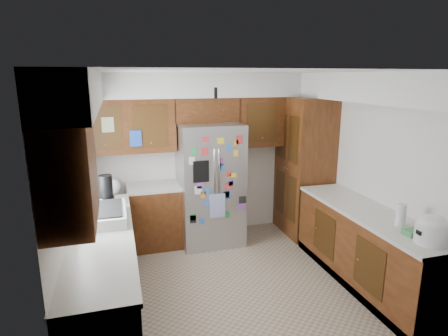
{
  "coord_description": "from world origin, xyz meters",
  "views": [
    {
      "loc": [
        -1.28,
        -3.95,
        2.45
      ],
      "look_at": [
        -0.04,
        0.35,
        1.35
      ],
      "focal_mm": 30.0,
      "sensor_mm": 36.0,
      "label": 1
    }
  ],
  "objects_px": {
    "rice_cooker": "(432,229)",
    "paper_towel": "(401,215)",
    "fridge": "(210,184)",
    "pantry": "(304,167)"
  },
  "relations": [
    {
      "from": "pantry",
      "to": "paper_towel",
      "type": "bearing_deg",
      "value": -89.4
    },
    {
      "from": "pantry",
      "to": "fridge",
      "type": "height_order",
      "value": "pantry"
    },
    {
      "from": "paper_towel",
      "to": "pantry",
      "type": "bearing_deg",
      "value": 90.6
    },
    {
      "from": "fridge",
      "to": "paper_towel",
      "type": "xyz_separation_m",
      "value": [
        1.52,
        -2.14,
        0.14
      ]
    },
    {
      "from": "fridge",
      "to": "paper_towel",
      "type": "distance_m",
      "value": 2.63
    },
    {
      "from": "paper_towel",
      "to": "fridge",
      "type": "bearing_deg",
      "value": 125.46
    },
    {
      "from": "rice_cooker",
      "to": "fridge",
      "type": "bearing_deg",
      "value": 120.27
    },
    {
      "from": "rice_cooker",
      "to": "paper_towel",
      "type": "distance_m",
      "value": 0.43
    },
    {
      "from": "pantry",
      "to": "paper_towel",
      "type": "relative_size",
      "value": 9.06
    },
    {
      "from": "fridge",
      "to": "rice_cooker",
      "type": "relative_size",
      "value": 5.7
    }
  ]
}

